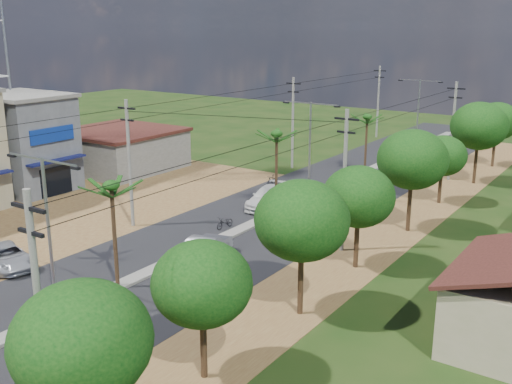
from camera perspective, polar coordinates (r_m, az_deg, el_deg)
ground at (r=31.56m, az=-18.41°, el=-11.19°), size 160.00×160.00×0.00m
road at (r=41.42m, az=-1.82°, el=-3.87°), size 12.00×110.00×0.04m
median at (r=43.72m, az=0.50°, el=-2.71°), size 1.00×90.00×0.18m
dirt_lot_west at (r=47.35m, az=-21.90°, el=-2.51°), size 18.00×46.00×0.04m
dirt_shoulder_east at (r=37.35m, az=8.84°, el=-6.27°), size 5.00×90.00×0.03m
shophouse_grey at (r=55.29m, az=-21.30°, el=4.45°), size 9.00×6.40×8.30m
low_shed at (r=61.04m, az=-12.88°, el=3.98°), size 10.40×10.40×3.95m
tree_east_a at (r=19.54m, az=-16.26°, el=-13.48°), size 4.40×4.40×6.37m
tree_east_b at (r=23.59m, az=-5.17°, el=-8.69°), size 4.00×4.00×5.83m
tree_east_c at (r=28.49m, az=4.40°, el=-2.73°), size 4.60×4.60×6.83m
tree_east_d at (r=34.75m, az=9.75°, el=-0.45°), size 4.20×4.20×6.13m
tree_east_e at (r=41.72m, az=14.69°, el=3.01°), size 4.80×4.80×7.14m
tree_east_f at (r=49.54m, az=17.35°, el=3.31°), size 3.80×3.80×5.52m
tree_east_g at (r=56.75m, az=20.49°, el=5.90°), size 5.00×5.00×7.38m
tree_east_h at (r=64.62m, az=21.96°, el=6.28°), size 4.40×4.40×6.52m
palm_median_near at (r=31.98m, az=-13.60°, el=0.17°), size 2.00×2.00×6.15m
palm_median_mid at (r=43.92m, az=1.98°, el=5.19°), size 2.00×2.00×6.55m
palm_median_far at (r=57.99m, az=10.54°, el=6.83°), size 2.00×2.00×5.85m
streetlight_near at (r=29.79m, az=-19.18°, el=-2.91°), size 5.10×0.18×8.00m
streetlight_mid at (r=48.35m, az=5.16°, el=4.75°), size 5.10×0.18×8.00m
streetlight_far at (r=70.98m, az=15.20°, el=7.71°), size 5.10×0.18×8.00m
utility_pole_w_b at (r=42.44m, az=-11.96°, el=2.92°), size 1.60×0.24×9.00m
utility_pole_w_c at (r=59.49m, az=3.52°, el=6.78°), size 1.60×0.24×9.00m
utility_pole_w_d at (r=78.11m, az=11.56°, el=8.58°), size 1.60×0.24×9.00m
utility_pole_e_a at (r=20.87m, az=-19.90°, el=-11.04°), size 1.60×0.24×9.00m
utility_pole_e_b at (r=37.17m, az=8.42°, el=1.33°), size 1.60×0.24×9.00m
utility_pole_e_c at (r=57.41m, az=18.22°, el=5.71°), size 1.60×0.24×9.00m
car_red_near at (r=25.80m, az=-18.11°, el=-15.63°), size 3.17×4.71×1.49m
car_silver_mid at (r=36.37m, az=-4.85°, el=-5.43°), size 2.82×5.10×1.59m
car_white_far at (r=46.92m, az=1.21°, el=-0.54°), size 3.12×5.72×1.57m
car_parked_silver at (r=38.31m, az=-22.64°, el=-5.76°), size 5.02×3.15×1.29m
moto_rider_west_a at (r=42.13m, az=-2.98°, el=-2.96°), size 0.68×1.67×0.86m
moto_rider_west_b at (r=53.12m, az=1.49°, el=1.04°), size 0.55×1.65×0.98m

